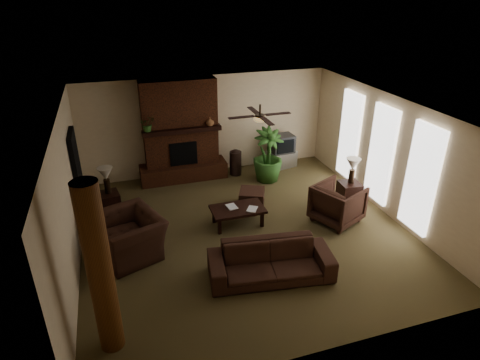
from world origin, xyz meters
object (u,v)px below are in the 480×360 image
object	(u,v)px
log_column	(100,271)
floor_vase	(236,160)
lamp_left	(106,176)
tv_stand	(281,159)
ottoman	(252,198)
floor_plant	(267,166)
lamp_right	(353,166)
side_table_right	(349,193)
armchair_left	(129,229)
side_table_left	(109,204)
sofa	(271,256)
armchair_right	(338,202)
coffee_table	(238,210)

from	to	relation	value
log_column	floor_vase	bearing A→B (deg)	55.98
lamp_left	tv_stand	bearing A→B (deg)	14.97
ottoman	floor_vase	size ratio (longest dim) A/B	0.78
floor_plant	lamp_right	size ratio (longest dim) A/B	2.30
log_column	ottoman	distance (m)	5.09
floor_plant	side_table_right	size ratio (longest dim) A/B	2.72
armchair_left	floor_plant	distance (m)	4.61
lamp_right	lamp_left	bearing A→B (deg)	167.74
tv_stand	side_table_left	bearing A→B (deg)	-177.44
log_column	sofa	world-z (taller)	log_column
log_column	armchair_left	world-z (taller)	log_column
side_table_right	armchair_right	bearing A→B (deg)	-136.96
armchair_left	ottoman	bearing A→B (deg)	90.56
armchair_right	ottoman	distance (m)	2.12
coffee_table	tv_stand	distance (m)	3.55
log_column	floor_plant	distance (m)	6.54
lamp_right	armchair_right	bearing A→B (deg)	-137.10
tv_stand	lamp_left	size ratio (longest dim) A/B	1.31
sofa	side_table_right	size ratio (longest dim) A/B	4.21
armchair_right	floor_vase	size ratio (longest dim) A/B	1.30
coffee_table	ottoman	world-z (taller)	coffee_table
tv_stand	lamp_left	distance (m)	5.23
floor_vase	lamp_right	xyz separation A→B (m)	(2.25, -2.48, 0.57)
log_column	sofa	distance (m)	3.16
floor_vase	floor_plant	distance (m)	0.97
armchair_left	armchair_right	xyz separation A→B (m)	(4.67, -0.13, -0.08)
armchair_right	coffee_table	xyz separation A→B (m)	(-2.24, 0.54, -0.13)
sofa	floor_vase	xyz separation A→B (m)	(0.72, 4.60, -0.02)
log_column	lamp_left	world-z (taller)	log_column
armchair_left	floor_plant	xyz separation A→B (m)	(3.92, 2.43, -0.16)
tv_stand	lamp_left	world-z (taller)	lamp_left
coffee_table	floor_vase	distance (m)	2.75
side_table_left	lamp_left	bearing A→B (deg)	48.88
side_table_left	lamp_left	size ratio (longest dim) A/B	0.85
armchair_left	floor_plant	bearing A→B (deg)	100.99
armchair_left	lamp_left	size ratio (longest dim) A/B	2.05
armchair_right	tv_stand	bearing A→B (deg)	-24.69
armchair_right	floor_plant	world-z (taller)	armchair_right
armchair_right	lamp_right	xyz separation A→B (m)	(0.76, 0.71, 0.50)
log_column	side_table_left	size ratio (longest dim) A/B	5.09
armchair_right	side_table_right	bearing A→B (deg)	-71.85
log_column	sofa	size ratio (longest dim) A/B	1.21
floor_plant	side_table_right	world-z (taller)	floor_plant
tv_stand	side_table_left	xyz separation A→B (m)	(-5.03, -1.37, 0.03)
tv_stand	lamp_right	world-z (taller)	lamp_right
armchair_right	lamp_left	xyz separation A→B (m)	(-5.01, 1.96, 0.50)
ottoman	floor_plant	world-z (taller)	floor_plant
coffee_table	side_table_left	xyz separation A→B (m)	(-2.79, 1.39, -0.10)
ottoman	lamp_right	distance (m)	2.60
floor_vase	floor_plant	size ratio (longest dim) A/B	0.51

